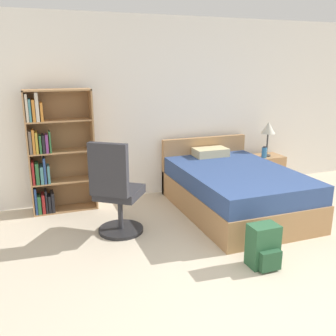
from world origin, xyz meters
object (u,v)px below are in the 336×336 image
bookshelf (53,153)px  water_bottle (264,152)px  nightstand (266,171)px  table_lamp (268,129)px  office_chair (116,193)px  bed (234,189)px  backpack_green (264,247)px

bookshelf → water_bottle: size_ratio=9.03×
nightstand → water_bottle: 0.38m
nightstand → table_lamp: 0.69m
table_lamp → office_chair: bearing=-160.5°
bed → nightstand: 1.28m
office_chair → water_bottle: office_chair is taller
water_bottle → bed: bearing=-144.3°
bed → office_chair: (-1.66, -0.21, 0.21)m
office_chair → table_lamp: size_ratio=2.06×
bookshelf → bed: bearing=-20.0°
backpack_green → table_lamp: bearing=55.4°
office_chair → nightstand: (2.70, 0.96, -0.26)m
water_bottle → backpack_green: (-1.37, -2.05, -0.39)m
bed → backpack_green: (-0.46, -1.40, -0.10)m
bookshelf → water_bottle: (3.17, -0.17, -0.21)m
bed → water_bottle: bearing=35.7°
bed → table_lamp: bearing=36.0°
nightstand → office_chair: bearing=-160.4°
bed → backpack_green: bed is taller
office_chair → backpack_green: (1.19, -1.19, -0.31)m
bookshelf → table_lamp: (3.27, -0.09, 0.15)m
bed → bookshelf: bearing=160.0°
bookshelf → office_chair: size_ratio=1.44×
bookshelf → nightstand: bookshelf is taller
office_chair → bed: bearing=7.3°
bed → nightstand: bed is taller
bookshelf → nightstand: bearing=-1.3°
bed → table_lamp: 1.40m
bookshelf → nightstand: (3.30, -0.08, -0.55)m
bookshelf → table_lamp: bookshelf is taller
nightstand → table_lamp: (-0.03, -0.02, 0.69)m
office_chair → nightstand: 2.88m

